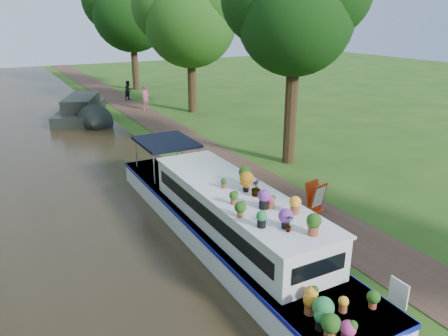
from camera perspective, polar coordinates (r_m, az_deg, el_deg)
ground at (r=15.70m, az=3.64°, el=-4.38°), size 100.00×100.00×0.00m
canal_water at (r=13.79m, az=-18.34°, el=-8.91°), size 10.00×100.00×0.02m
towpath at (r=16.31m, az=7.23°, el=-3.50°), size 2.20×100.00×0.03m
plant_boat at (r=12.15m, az=1.53°, el=-7.35°), size 2.29×13.52×2.30m
tree_near_overhang at (r=19.05m, az=9.23°, el=20.01°), size 5.52×5.28×8.99m
tree_near_mid at (r=29.82m, az=-4.54°, el=19.56°), size 6.90×6.60×9.40m
tree_near_far at (r=39.98m, az=-12.13°, el=20.04°), size 7.59×7.26×10.30m
second_boat at (r=29.48m, az=-18.07°, el=7.24°), size 4.57×8.03×1.46m
sandwich_board at (r=14.99m, az=11.90°, el=-3.90°), size 0.68×0.63×1.03m
pedestrian_pink at (r=31.29m, az=-10.21°, el=9.08°), size 0.73×0.62×1.70m
pedestrian_dark at (r=35.13m, az=-12.35°, el=9.87°), size 0.92×0.87×1.49m
verge_plant at (r=17.73m, az=-0.63°, el=-0.77°), size 0.47×0.45×0.41m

